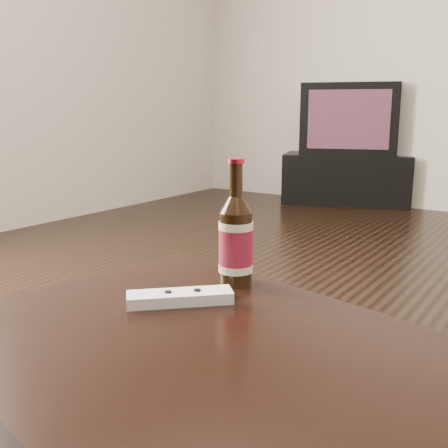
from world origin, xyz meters
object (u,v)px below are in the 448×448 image
Objects in this scene: remote at (180,297)px; tv at (350,119)px; tv_stand at (347,178)px; beer_bottle at (236,241)px; coffee_table at (251,399)px.

tv is at bearing 152.05° from remote.
tv is 4.78× the size of remote.
remote reaches higher than tv_stand.
beer_bottle is 0.18m from remote.
beer_bottle reaches higher than coffee_table.
beer_bottle reaches higher than tv_stand.
coffee_table is 0.40m from beer_bottle.
tv is (0.00, -0.00, 0.49)m from tv_stand.
beer_bottle is (-0.22, 0.30, 0.15)m from coffee_table.
tv reaches higher than tv_stand.
beer_bottle is at bearing -91.56° from tv_stand.
tv_stand is 3.83m from coffee_table.
tv_stand is 3.87× the size of beer_bottle.
tv is 3.84m from coffee_table.
beer_bottle is at bearing 127.65° from remote.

